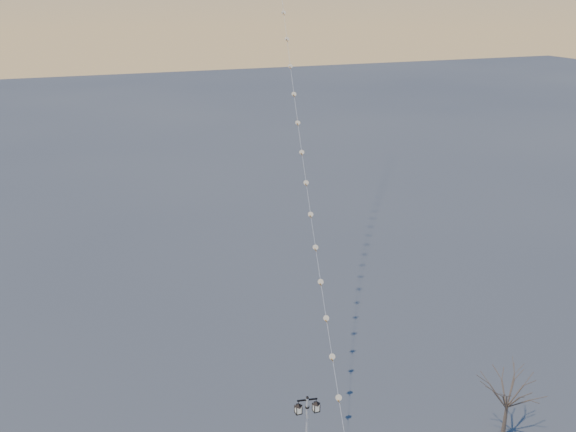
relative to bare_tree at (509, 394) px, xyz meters
name	(u,v)px	position (x,y,z in m)	size (l,w,h in m)	color
bare_tree	(509,394)	(0.00, 0.00, 0.00)	(2.07, 2.07, 3.44)	brown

